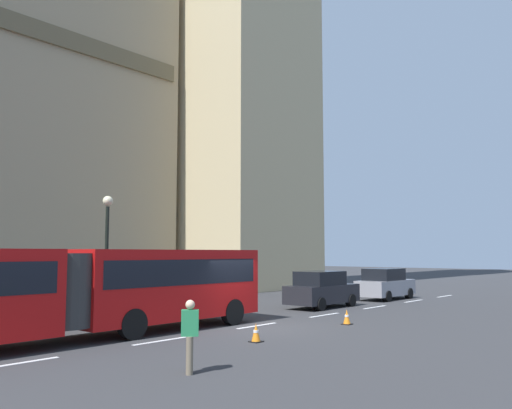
{
  "coord_description": "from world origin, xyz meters",
  "views": [
    {
      "loc": [
        -14.81,
        -13.45,
        2.78
      ],
      "look_at": [
        6.38,
        5.16,
        5.39
      ],
      "focal_mm": 36.86,
      "sensor_mm": 36.0,
      "label": 1
    }
  ],
  "objects_px": {
    "traffic_cone_west": "(256,333)",
    "articulated_bus": "(59,286)",
    "sedan_trailing": "(385,284)",
    "pedestrian_near_cones": "(190,334)",
    "sedan_lead": "(322,290)",
    "street_lamp": "(107,247)",
    "traffic_cone_middle": "(347,317)"
  },
  "relations": [
    {
      "from": "traffic_cone_west",
      "to": "articulated_bus",
      "type": "bearing_deg",
      "value": 134.15
    },
    {
      "from": "sedan_trailing",
      "to": "traffic_cone_west",
      "type": "relative_size",
      "value": 7.59
    },
    {
      "from": "sedan_trailing",
      "to": "traffic_cone_west",
      "type": "xyz_separation_m",
      "value": [
        -16.53,
        -4.14,
        -0.63
      ]
    },
    {
      "from": "articulated_bus",
      "to": "pedestrian_near_cones",
      "type": "distance_m",
      "value": 6.15
    },
    {
      "from": "traffic_cone_west",
      "to": "pedestrian_near_cones",
      "type": "xyz_separation_m",
      "value": [
        -4.27,
        -1.71,
        0.63
      ]
    },
    {
      "from": "articulated_bus",
      "to": "sedan_lead",
      "type": "relative_size",
      "value": 3.62
    },
    {
      "from": "street_lamp",
      "to": "pedestrian_near_cones",
      "type": "height_order",
      "value": "street_lamp"
    },
    {
      "from": "articulated_bus",
      "to": "traffic_cone_west",
      "type": "xyz_separation_m",
      "value": [
        4.26,
        -4.38,
        -1.46
      ]
    },
    {
      "from": "sedan_lead",
      "to": "pedestrian_near_cones",
      "type": "xyz_separation_m",
      "value": [
        -14.33,
        -6.04,
        -0.0
      ]
    },
    {
      "from": "articulated_bus",
      "to": "street_lamp",
      "type": "xyz_separation_m",
      "value": [
        4.55,
        4.51,
        1.31
      ]
    },
    {
      "from": "traffic_cone_west",
      "to": "street_lamp",
      "type": "relative_size",
      "value": 0.11
    },
    {
      "from": "articulated_bus",
      "to": "sedan_trailing",
      "type": "distance_m",
      "value": 20.8
    },
    {
      "from": "sedan_lead",
      "to": "traffic_cone_middle",
      "type": "bearing_deg",
      "value": -137.22
    },
    {
      "from": "traffic_cone_west",
      "to": "sedan_lead",
      "type": "bearing_deg",
      "value": 23.27
    },
    {
      "from": "articulated_bus",
      "to": "street_lamp",
      "type": "bearing_deg",
      "value": 44.72
    },
    {
      "from": "traffic_cone_middle",
      "to": "pedestrian_near_cones",
      "type": "height_order",
      "value": "pedestrian_near_cones"
    },
    {
      "from": "sedan_lead",
      "to": "sedan_trailing",
      "type": "height_order",
      "value": "same"
    },
    {
      "from": "sedan_trailing",
      "to": "traffic_cone_middle",
      "type": "xyz_separation_m",
      "value": [
        -11.13,
        -4.12,
        -0.63
      ]
    },
    {
      "from": "traffic_cone_middle",
      "to": "pedestrian_near_cones",
      "type": "bearing_deg",
      "value": -169.9
    },
    {
      "from": "articulated_bus",
      "to": "sedan_lead",
      "type": "height_order",
      "value": "articulated_bus"
    },
    {
      "from": "traffic_cone_west",
      "to": "traffic_cone_middle",
      "type": "distance_m",
      "value": 5.4
    },
    {
      "from": "sedan_lead",
      "to": "sedan_trailing",
      "type": "xyz_separation_m",
      "value": [
        6.47,
        -0.19,
        0.0
      ]
    },
    {
      "from": "street_lamp",
      "to": "sedan_trailing",
      "type": "bearing_deg",
      "value": -16.32
    },
    {
      "from": "sedan_lead",
      "to": "traffic_cone_middle",
      "type": "xyz_separation_m",
      "value": [
        -4.66,
        -4.31,
        -0.63
      ]
    },
    {
      "from": "articulated_bus",
      "to": "traffic_cone_west",
      "type": "height_order",
      "value": "articulated_bus"
    },
    {
      "from": "articulated_bus",
      "to": "pedestrian_near_cones",
      "type": "height_order",
      "value": "articulated_bus"
    },
    {
      "from": "traffic_cone_west",
      "to": "traffic_cone_middle",
      "type": "height_order",
      "value": "same"
    },
    {
      "from": "articulated_bus",
      "to": "pedestrian_near_cones",
      "type": "xyz_separation_m",
      "value": [
        -0.01,
        -6.09,
        -0.83
      ]
    },
    {
      "from": "sedan_lead",
      "to": "traffic_cone_west",
      "type": "relative_size",
      "value": 7.59
    },
    {
      "from": "sedan_lead",
      "to": "traffic_cone_west",
      "type": "xyz_separation_m",
      "value": [
        -10.06,
        -4.33,
        -0.63
      ]
    },
    {
      "from": "street_lamp",
      "to": "traffic_cone_middle",
      "type": "bearing_deg",
      "value": -60.08
    },
    {
      "from": "sedan_lead",
      "to": "pedestrian_near_cones",
      "type": "bearing_deg",
      "value": -157.17
    }
  ]
}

